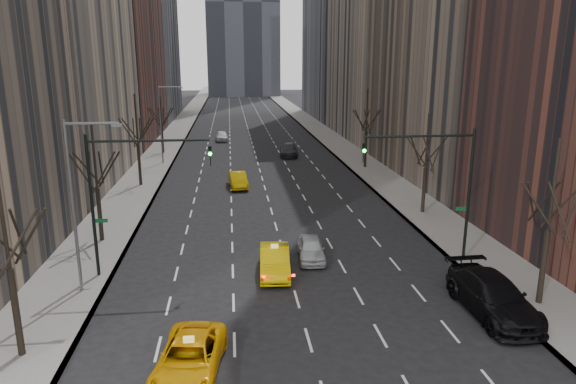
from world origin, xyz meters
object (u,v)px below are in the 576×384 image
object	(u,v)px
taxi_suv	(189,359)
taxi_sedan	(275,261)
silver_sedan_ahead	(311,249)
parked_suv_black	(493,296)

from	to	relation	value
taxi_suv	taxi_sedan	size ratio (longest dim) A/B	1.09
taxi_suv	silver_sedan_ahead	size ratio (longest dim) A/B	1.30
silver_sedan_ahead	parked_suv_black	xyz separation A→B (m)	(7.62, -7.97, 0.24)
taxi_suv	parked_suv_black	bearing A→B (deg)	21.43
taxi_suv	parked_suv_black	distance (m)	14.62
silver_sedan_ahead	taxi_suv	bearing A→B (deg)	-115.67
taxi_sedan	silver_sedan_ahead	size ratio (longest dim) A/B	1.19
taxi_sedan	silver_sedan_ahead	distance (m)	3.12
taxi_suv	taxi_sedan	xyz separation A→B (m)	(4.16, 9.47, 0.06)
taxi_suv	silver_sedan_ahead	xyz separation A→B (m)	(6.59, 11.43, -0.04)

